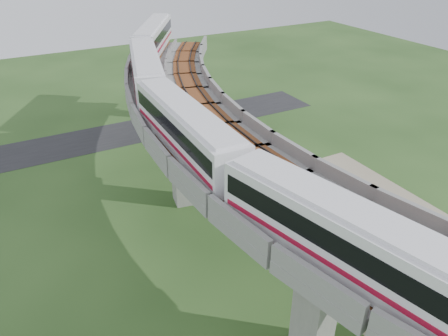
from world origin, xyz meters
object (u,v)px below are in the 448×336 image
(metro_train, at_px, (188,95))
(car_white, at_px, (440,286))
(car_red, at_px, (420,249))
(car_dark, at_px, (320,192))

(metro_train, relative_size, car_white, 18.97)
(car_white, relative_size, car_red, 0.79)
(metro_train, xyz_separation_m, car_dark, (12.81, -4.22, -11.64))
(metro_train, bearing_deg, car_dark, -18.21)
(metro_train, distance_m, car_white, 25.84)
(metro_train, xyz_separation_m, car_white, (12.30, -19.47, -11.72))
(car_dark, bearing_deg, metro_train, 69.18)
(car_white, height_order, car_red, car_red)
(car_white, xyz_separation_m, car_dark, (0.51, 15.25, 0.08))
(metro_train, height_order, car_red, metro_train)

